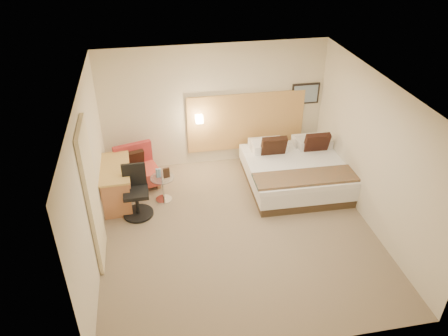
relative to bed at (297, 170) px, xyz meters
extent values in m
cube|color=#7B6A53|center=(-1.53, -1.25, -0.35)|extent=(4.80, 5.00, 0.02)
cube|color=silver|center=(-1.53, -1.25, 2.37)|extent=(4.80, 5.00, 0.02)
cube|color=beige|center=(-1.53, 1.26, 1.01)|extent=(4.80, 0.02, 2.70)
cube|color=beige|center=(-1.53, -3.76, 1.01)|extent=(4.80, 0.02, 2.70)
cube|color=beige|center=(-3.94, -1.25, 1.01)|extent=(0.02, 5.00, 2.70)
cube|color=beige|center=(0.88, -1.25, 1.01)|extent=(0.02, 5.00, 2.70)
cube|color=tan|center=(-0.83, 1.22, 0.61)|extent=(2.60, 0.04, 1.30)
cube|color=black|center=(0.49, 1.23, 1.16)|extent=(0.62, 0.03, 0.47)
cube|color=gray|center=(0.49, 1.21, 1.16)|extent=(0.54, 0.01, 0.39)
cylinder|color=silver|center=(-1.88, 1.17, 0.81)|extent=(0.02, 0.12, 0.02)
cube|color=#F3E2BE|center=(-1.88, 1.11, 0.81)|extent=(0.15, 0.15, 0.15)
cube|color=beige|center=(-3.89, -1.50, 0.88)|extent=(0.06, 0.90, 2.42)
cylinder|color=#80AFC6|center=(-2.86, -0.02, 0.28)|extent=(0.07, 0.07, 0.19)
cylinder|color=#92C1E2|center=(-2.81, -0.02, 0.28)|extent=(0.07, 0.07, 0.19)
cube|color=#311F14|center=(-2.69, -0.06, 0.29)|extent=(0.13, 0.07, 0.21)
cube|color=#413120|center=(0.00, 0.00, -0.24)|extent=(2.03, 2.03, 0.18)
cube|color=white|center=(0.00, 0.00, 0.00)|extent=(2.09, 2.09, 0.31)
cube|color=white|center=(-0.01, -0.29, 0.21)|extent=(2.14, 1.52, 0.10)
cube|color=silver|center=(-0.48, 0.76, 0.25)|extent=(0.73, 0.40, 0.18)
cube|color=white|center=(0.51, 0.75, 0.25)|extent=(0.73, 0.40, 0.18)
cube|color=white|center=(-0.48, 0.50, 0.35)|extent=(0.73, 0.40, 0.18)
cube|color=silver|center=(0.50, 0.48, 0.35)|extent=(0.73, 0.40, 0.18)
cube|color=black|center=(-0.46, 0.29, 0.43)|extent=(0.52, 0.29, 0.53)
cube|color=black|center=(0.47, 0.27, 0.43)|extent=(0.52, 0.29, 0.53)
cube|color=#BA5D26|center=(-0.01, -0.70, 0.29)|extent=(2.17, 0.61, 0.05)
cube|color=#B47955|center=(-3.47, 0.20, -0.29)|extent=(0.10, 0.10, 0.10)
cube|color=#9E694A|center=(-2.86, 0.38, -0.29)|extent=(0.10, 0.10, 0.10)
cube|color=tan|center=(-3.62, 0.73, -0.29)|extent=(0.10, 0.10, 0.10)
cube|color=tan|center=(-3.01, 0.91, -0.29)|extent=(0.10, 0.10, 0.10)
cube|color=#B63C31|center=(-3.24, 0.56, -0.09)|extent=(0.96, 0.89, 0.30)
cube|color=maroon|center=(-3.32, 0.83, 0.28)|extent=(0.80, 0.34, 0.45)
cube|color=black|center=(-3.29, 0.73, 0.21)|extent=(0.41, 0.29, 0.39)
cylinder|color=silver|center=(-2.78, -0.06, -0.33)|extent=(0.38, 0.38, 0.02)
cylinder|color=silver|center=(-2.78, -0.06, -0.07)|extent=(0.04, 0.04, 0.49)
cylinder|color=white|center=(-2.78, -0.06, 0.18)|extent=(0.56, 0.56, 0.01)
cube|color=tan|center=(-3.66, 0.09, 0.41)|extent=(0.60, 1.24, 0.04)
cube|color=#BF774A|center=(-3.65, -0.48, 0.03)|extent=(0.51, 0.05, 0.73)
cube|color=#C1844B|center=(-3.68, 0.66, 0.03)|extent=(0.51, 0.05, 0.73)
cube|color=#BC6F49|center=(-3.61, 0.09, 0.33)|extent=(0.49, 1.16, 0.10)
cylinder|color=black|center=(-3.29, -0.47, -0.30)|extent=(0.57, 0.57, 0.04)
cylinder|color=black|center=(-3.29, -0.47, -0.06)|extent=(0.07, 0.07, 0.44)
cube|color=black|center=(-3.29, -0.47, 0.18)|extent=(0.46, 0.46, 0.08)
cube|color=black|center=(-3.29, -0.26, 0.45)|extent=(0.44, 0.06, 0.46)
camera|label=1|loc=(-2.90, -7.25, 4.78)|focal=35.00mm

